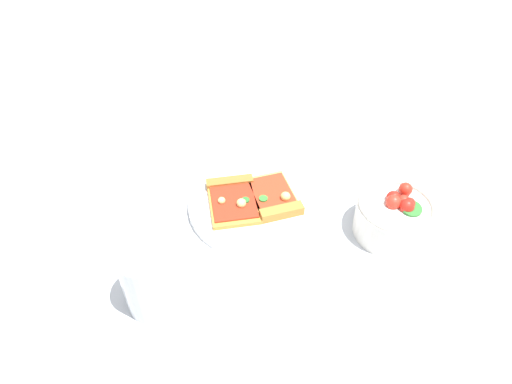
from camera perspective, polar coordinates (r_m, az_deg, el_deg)
The scene contains 7 objects.
ground_plane at distance 0.84m, azimuth -1.08°, elevation -0.87°, with size 2.40×2.40×0.00m, color silver.
plate at distance 0.82m, azimuth 0.24°, elevation -1.42°, with size 0.25×0.25×0.01m, color white.
pizza_slice_near at distance 0.81m, azimuth 2.37°, elevation -0.85°, with size 0.09×0.12×0.02m.
pizza_slice_far at distance 0.82m, azimuth -2.86°, elevation -0.72°, with size 0.09×0.12×0.02m.
salad_bowl at distance 0.79m, azimuth 16.53°, elevation -2.87°, with size 0.13×0.13×0.08m.
soda_glass at distance 0.68m, azimuth -12.65°, elevation -10.49°, with size 0.08×0.08×0.11m.
paper_napkin at distance 1.05m, azimuth -4.60°, elevation 9.10°, with size 0.12×0.13×0.00m, color silver.
Camera 1 is at (-0.07, -0.60, 0.58)m, focal length 32.74 mm.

